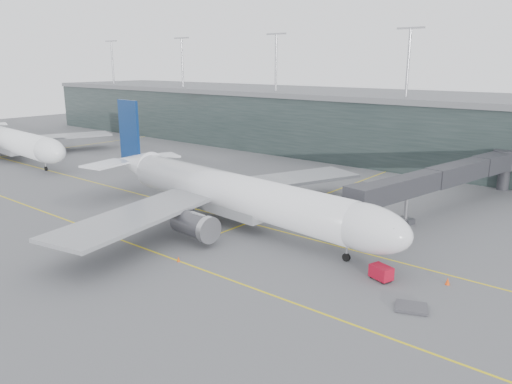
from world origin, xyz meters
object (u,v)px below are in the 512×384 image
Objects in this scene: main_aircraft at (231,193)px; gse_cart at (381,272)px; jet_bridge at (455,171)px; second_aircraft at (8,140)px.

main_aircraft is 21.62× the size of gse_cart.
jet_bridge is (20.74, 30.84, 0.88)m from main_aircraft.
second_aircraft is (-73.75, 2.86, -0.06)m from main_aircraft.
second_aircraft is at bearing -153.03° from jet_bridge.
main_aircraft is at bearing 2.27° from second_aircraft.
gse_cart is at bearing 0.53° from second_aircraft.
main_aircraft is 1.22× the size of jet_bridge.
main_aircraft is 73.80m from second_aircraft.
main_aircraft reaches higher than second_aircraft.
jet_bridge is at bearing 20.99° from second_aircraft.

